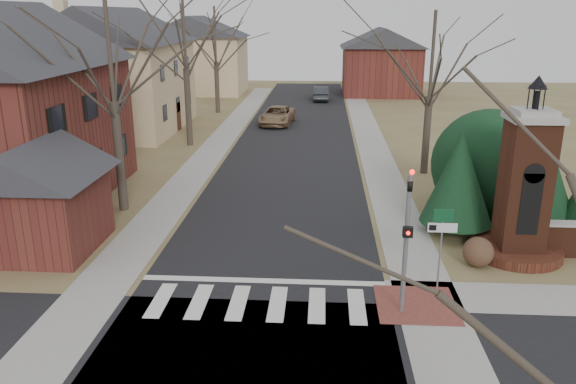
# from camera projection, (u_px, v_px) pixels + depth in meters

# --- Properties ---
(ground) EXTENTS (120.00, 120.00, 0.00)m
(ground) POSITION_uv_depth(u_px,v_px,m) (255.00, 317.00, 16.30)
(ground) COLOR brown
(ground) RESTS_ON ground
(main_street) EXTENTS (8.00, 70.00, 0.01)m
(main_street) POSITION_uv_depth(u_px,v_px,m) (294.00, 146.00, 37.22)
(main_street) COLOR black
(main_street) RESTS_ON ground
(cross_street) EXTENTS (120.00, 8.00, 0.01)m
(cross_street) POSITION_uv_depth(u_px,v_px,m) (240.00, 381.00, 13.45)
(cross_street) COLOR black
(cross_street) RESTS_ON ground
(crosswalk_zone) EXTENTS (8.00, 2.20, 0.02)m
(crosswalk_zone) POSITION_uv_depth(u_px,v_px,m) (258.00, 303.00, 17.06)
(crosswalk_zone) COLOR silver
(crosswalk_zone) RESTS_ON ground
(stop_bar) EXTENTS (8.00, 0.35, 0.02)m
(stop_bar) POSITION_uv_depth(u_px,v_px,m) (263.00, 281.00, 18.48)
(stop_bar) COLOR silver
(stop_bar) RESTS_ON ground
(sidewalk_right_main) EXTENTS (2.00, 60.00, 0.02)m
(sidewalk_right_main) POSITION_uv_depth(u_px,v_px,m) (373.00, 147.00, 36.90)
(sidewalk_right_main) COLOR gray
(sidewalk_right_main) RESTS_ON ground
(sidewalk_left) EXTENTS (2.00, 60.00, 0.02)m
(sidewalk_left) POSITION_uv_depth(u_px,v_px,m) (217.00, 145.00, 37.53)
(sidewalk_left) COLOR gray
(sidewalk_left) RESTS_ON ground
(curb_apron) EXTENTS (2.40, 2.40, 0.02)m
(curb_apron) POSITION_uv_depth(u_px,v_px,m) (416.00, 305.00, 16.96)
(curb_apron) COLOR brown
(curb_apron) RESTS_ON ground
(traffic_signal_pole) EXTENTS (0.28, 0.41, 4.50)m
(traffic_signal_pole) POSITION_uv_depth(u_px,v_px,m) (407.00, 230.00, 15.80)
(traffic_signal_pole) COLOR slate
(traffic_signal_pole) RESTS_ON ground
(sign_post) EXTENTS (0.90, 0.07, 2.75)m
(sign_post) POSITION_uv_depth(u_px,v_px,m) (442.00, 234.00, 17.26)
(sign_post) COLOR slate
(sign_post) RESTS_ON ground
(brick_gate_monument) EXTENTS (3.20, 3.20, 6.47)m
(brick_gate_monument) POSITION_uv_depth(u_px,v_px,m) (523.00, 199.00, 19.85)
(brick_gate_monument) COLOR #572A19
(brick_gate_monument) RESTS_ON ground
(house_stucco_left) EXTENTS (9.80, 12.80, 9.28)m
(house_stucco_left) POSITION_uv_depth(u_px,v_px,m) (115.00, 68.00, 41.38)
(house_stucco_left) COLOR beige
(house_stucco_left) RESTS_ON ground
(garage_left) EXTENTS (4.80, 4.80, 4.29)m
(garage_left) POSITION_uv_depth(u_px,v_px,m) (36.00, 192.00, 20.40)
(garage_left) COLOR #5E281F
(garage_left) RESTS_ON ground
(house_distant_left) EXTENTS (10.80, 8.80, 8.53)m
(house_distant_left) POSITION_uv_depth(u_px,v_px,m) (197.00, 53.00, 61.37)
(house_distant_left) COLOR beige
(house_distant_left) RESTS_ON ground
(house_distant_right) EXTENTS (8.80, 8.80, 7.30)m
(house_distant_right) POSITION_uv_depth(u_px,v_px,m) (381.00, 60.00, 60.35)
(house_distant_right) COLOR #5E281F
(house_distant_right) RESTS_ON ground
(evergreen_near) EXTENTS (2.80, 2.80, 4.10)m
(evergreen_near) POSITION_uv_depth(u_px,v_px,m) (459.00, 178.00, 21.83)
(evergreen_near) COLOR #473D33
(evergreen_near) RESTS_ON ground
(evergreen_mid) EXTENTS (3.40, 3.40, 4.70)m
(evergreen_mid) POSITION_uv_depth(u_px,v_px,m) (536.00, 164.00, 22.68)
(evergreen_mid) COLOR #473D33
(evergreen_mid) RESTS_ON ground
(evergreen_mass) EXTENTS (4.80, 4.80, 4.80)m
(evergreen_mass) POSITION_uv_depth(u_px,v_px,m) (488.00, 160.00, 24.06)
(evergreen_mass) COLOR #10321B
(evergreen_mass) RESTS_ON ground
(bare_tree_0) EXTENTS (8.05, 8.05, 11.15)m
(bare_tree_0) POSITION_uv_depth(u_px,v_px,m) (108.00, 32.00, 22.94)
(bare_tree_0) COLOR #473D33
(bare_tree_0) RESTS_ON ground
(bare_tree_1) EXTENTS (8.40, 8.40, 11.64)m
(bare_tree_1) POSITION_uv_depth(u_px,v_px,m) (183.00, 20.00, 35.20)
(bare_tree_1) COLOR #473D33
(bare_tree_1) RESTS_ON ground
(bare_tree_2) EXTENTS (7.35, 7.35, 10.19)m
(bare_tree_2) POSITION_uv_depth(u_px,v_px,m) (215.00, 31.00, 47.89)
(bare_tree_2) COLOR #473D33
(bare_tree_2) RESTS_ON ground
(bare_tree_3) EXTENTS (7.00, 7.00, 9.70)m
(bare_tree_3) POSITION_uv_depth(u_px,v_px,m) (433.00, 48.00, 29.03)
(bare_tree_3) COLOR #473D33
(bare_tree_3) RESTS_ON ground
(pickup_truck) EXTENTS (2.80, 5.25, 1.40)m
(pickup_truck) POSITION_uv_depth(u_px,v_px,m) (277.00, 116.00, 44.43)
(pickup_truck) COLOR #8F6F4E
(pickup_truck) RESTS_ON ground
(distant_car) EXTENTS (1.57, 4.30, 1.41)m
(distant_car) POSITION_uv_depth(u_px,v_px,m) (321.00, 93.00, 56.64)
(distant_car) COLOR #32353A
(distant_car) RESTS_ON ground
(dry_shrub_left) EXTENTS (1.06, 1.06, 1.06)m
(dry_shrub_left) POSITION_uv_depth(u_px,v_px,m) (478.00, 252.00, 19.44)
(dry_shrub_left) COLOR #513825
(dry_shrub_left) RESTS_ON ground
(dry_shrub_right) EXTENTS (0.70, 0.70, 0.70)m
(dry_shrub_right) POSITION_uv_depth(u_px,v_px,m) (529.00, 250.00, 20.01)
(dry_shrub_right) COLOR brown
(dry_shrub_right) RESTS_ON ground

